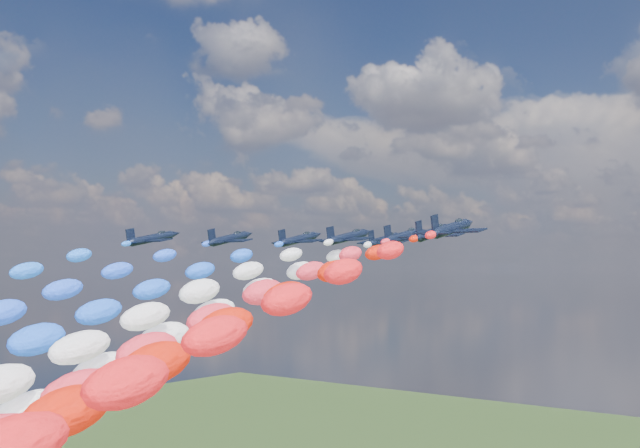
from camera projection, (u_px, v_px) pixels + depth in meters
The scene contains 9 objects.
jet_0 at pixel (151, 238), 140.69m from camera, with size 9.75×13.07×2.88m, color black, non-canonical shape.
jet_1 at pixel (229, 239), 141.86m from camera, with size 9.75×13.07×2.88m, color black, non-canonical shape.
jet_2 at pixel (299, 239), 144.26m from camera, with size 9.75×13.07×2.88m, color black, non-canonical shape.
jet_3 at pixel (348, 237), 134.07m from camera, with size 9.75×13.07×2.88m, color black, non-canonical shape.
jet_4 at pixel (384, 240), 146.78m from camera, with size 9.75×13.07×2.88m, color black, non-canonical shape.
trail_4 at pixel (67, 418), 92.39m from camera, with size 6.54×131.01×50.35m, color white, non-canonical shape.
jet_5 at pixel (404, 236), 130.28m from camera, with size 9.75×13.07×2.88m, color black, non-canonical shape.
jet_6 at pixel (433, 233), 118.39m from camera, with size 9.75×13.07×2.88m, color black, non-canonical shape.
jet_7 at pixel (451, 228), 105.70m from camera, with size 9.75×13.07×2.88m, color black, non-canonical shape.
Camera 1 is at (80.48, -98.24, 89.84)m, focal length 44.18 mm.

